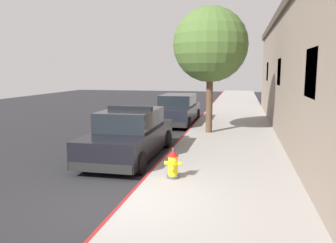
# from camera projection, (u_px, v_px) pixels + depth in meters

# --- Properties ---
(ground_plane) EXTENTS (34.26, 60.00, 0.20)m
(ground_plane) POSITION_uv_depth(u_px,v_px,m) (116.00, 127.00, 17.74)
(ground_plane) COLOR #232326
(sidewalk_pavement) EXTENTS (3.74, 60.00, 0.16)m
(sidewalk_pavement) POSITION_uv_depth(u_px,v_px,m) (232.00, 127.00, 16.45)
(sidewalk_pavement) COLOR gray
(sidewalk_pavement) RESTS_ON ground
(curb_painted_edge) EXTENTS (0.08, 60.00, 0.16)m
(curb_painted_edge) POSITION_uv_depth(u_px,v_px,m) (193.00, 126.00, 16.85)
(curb_painted_edge) COLOR maroon
(curb_painted_edge) RESTS_ON ground
(police_cruiser) EXTENTS (1.94, 4.84, 1.68)m
(police_cruiser) POSITION_uv_depth(u_px,v_px,m) (130.00, 135.00, 11.05)
(police_cruiser) COLOR black
(police_cruiser) RESTS_ON ground
(parked_car_silver_ahead) EXTENTS (1.94, 4.84, 1.56)m
(parked_car_silver_ahead) POSITION_uv_depth(u_px,v_px,m) (177.00, 110.00, 18.08)
(parked_car_silver_ahead) COLOR black
(parked_car_silver_ahead) RESTS_ON ground
(fire_hydrant) EXTENTS (0.44, 0.40, 0.76)m
(fire_hydrant) POSITION_uv_depth(u_px,v_px,m) (173.00, 164.00, 8.42)
(fire_hydrant) COLOR #4C4C51
(fire_hydrant) RESTS_ON sidewalk_pavement
(street_tree) EXTENTS (3.15, 3.15, 5.31)m
(street_tree) POSITION_uv_depth(u_px,v_px,m) (210.00, 45.00, 14.20)
(street_tree) COLOR brown
(street_tree) RESTS_ON sidewalk_pavement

